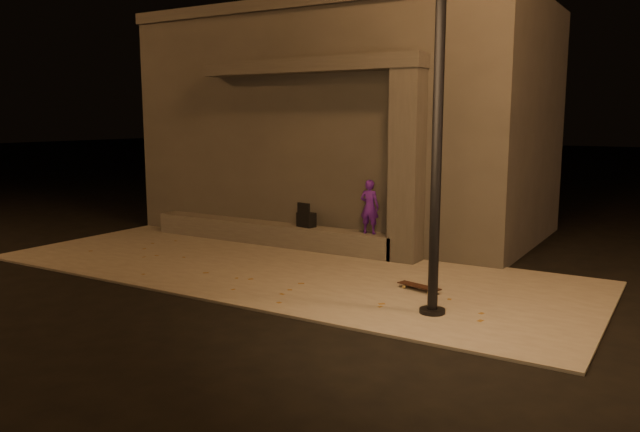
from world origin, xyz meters
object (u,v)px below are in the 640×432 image
Objects in this scene: backpack at (306,219)px; column at (407,167)px; skateboarder at (370,207)px; skateboard at (419,286)px.

column is at bearing 11.36° from backpack.
skateboarder is (-0.78, 0.00, -0.82)m from column.
skateboard is at bearing 132.25° from skateboarder.
backpack reaches higher than skateboard.
skateboarder is 1.51m from backpack.
skateboarder is at bearing 11.36° from backpack.
backpack is 3.81m from skateboard.
skateboarder reaches higher than skateboard.
column reaches higher than backpack.
column is at bearing 177.62° from skateboarder.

